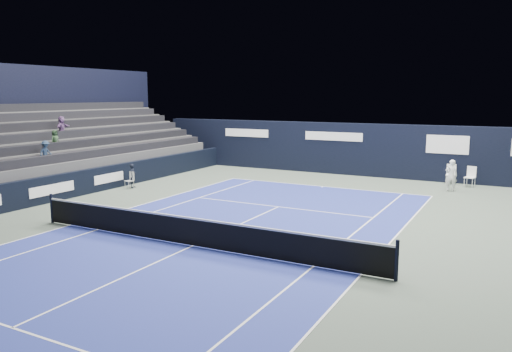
{
  "coord_description": "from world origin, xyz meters",
  "views": [
    {
      "loc": [
        8.96,
        -12.56,
        4.74
      ],
      "look_at": [
        -1.0,
        6.22,
        1.3
      ],
      "focal_mm": 35.0,
      "sensor_mm": 36.0,
      "label": 1
    }
  ],
  "objects_px": {
    "line_judge_chair": "(130,179)",
    "tennis_player": "(451,175)",
    "folding_chair_back_a": "(451,173)",
    "folding_chair_back_b": "(471,175)",
    "tennis_net": "(192,231)"
  },
  "relations": [
    {
      "from": "tennis_net",
      "to": "tennis_player",
      "type": "height_order",
      "value": "tennis_player"
    },
    {
      "from": "folding_chair_back_a",
      "to": "tennis_player",
      "type": "relative_size",
      "value": 0.68
    },
    {
      "from": "line_judge_chair",
      "to": "tennis_player",
      "type": "xyz_separation_m",
      "value": [
        14.68,
        6.93,
        0.31
      ]
    },
    {
      "from": "line_judge_chair",
      "to": "tennis_player",
      "type": "height_order",
      "value": "tennis_player"
    },
    {
      "from": "line_judge_chair",
      "to": "folding_chair_back_a",
      "type": "bearing_deg",
      "value": 45.45
    },
    {
      "from": "folding_chair_back_b",
      "to": "tennis_player",
      "type": "relative_size",
      "value": 0.68
    },
    {
      "from": "folding_chair_back_a",
      "to": "line_judge_chair",
      "type": "relative_size",
      "value": 1.26
    },
    {
      "from": "folding_chair_back_b",
      "to": "tennis_player",
      "type": "distance_m",
      "value": 1.93
    },
    {
      "from": "line_judge_chair",
      "to": "tennis_player",
      "type": "bearing_deg",
      "value": 38.58
    },
    {
      "from": "folding_chair_back_a",
      "to": "line_judge_chair",
      "type": "height_order",
      "value": "folding_chair_back_a"
    },
    {
      "from": "folding_chair_back_b",
      "to": "line_judge_chair",
      "type": "bearing_deg",
      "value": -136.26
    },
    {
      "from": "folding_chair_back_a",
      "to": "folding_chair_back_b",
      "type": "xyz_separation_m",
      "value": [
        1.01,
        -0.36,
        -0.0
      ]
    },
    {
      "from": "folding_chair_back_b",
      "to": "tennis_net",
      "type": "xyz_separation_m",
      "value": [
        -6.83,
        -15.46,
        -0.1
      ]
    },
    {
      "from": "line_judge_chair",
      "to": "tennis_net",
      "type": "bearing_deg",
      "value": -24.82
    },
    {
      "from": "folding_chair_back_b",
      "to": "tennis_player",
      "type": "xyz_separation_m",
      "value": [
        -0.76,
        -1.77,
        0.19
      ]
    }
  ]
}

